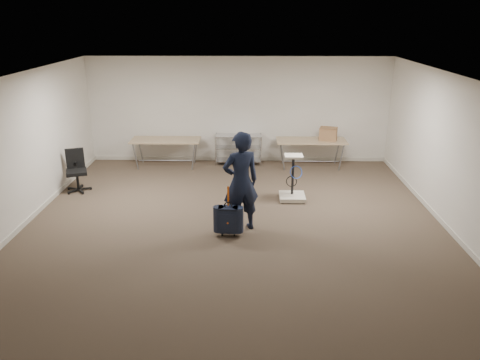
{
  "coord_description": "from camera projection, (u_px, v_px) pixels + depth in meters",
  "views": [
    {
      "loc": [
        0.26,
        -7.86,
        3.81
      ],
      "look_at": [
        0.11,
        0.3,
        0.91
      ],
      "focal_mm": 35.0,
      "sensor_mm": 36.0,
      "label": 1
    }
  ],
  "objects": [
    {
      "name": "ground",
      "position": [
        234.0,
        232.0,
        8.69
      ],
      "size": [
        9.0,
        9.0,
        0.0
      ],
      "primitive_type": "plane",
      "color": "#45362A",
      "rests_on": "ground"
    },
    {
      "name": "office_chair",
      "position": [
        77.0,
        178.0,
        10.63
      ],
      "size": [
        0.58,
        0.58,
        0.95
      ],
      "color": "black",
      "rests_on": "ground"
    },
    {
      "name": "wire_shelf",
      "position": [
        238.0,
        148.0,
        12.5
      ],
      "size": [
        1.22,
        0.47,
        0.8
      ],
      "color": "#B9BBC0",
      "rests_on": "ground"
    },
    {
      "name": "person",
      "position": [
        241.0,
        182.0,
        8.49
      ],
      "size": [
        0.8,
        0.66,
        1.88
      ],
      "primitive_type": "imported",
      "rotation": [
        0.0,
        0.0,
        3.51
      ],
      "color": "black",
      "rests_on": "ground"
    },
    {
      "name": "folding_table_left",
      "position": [
        166.0,
        141.0,
        12.22
      ],
      "size": [
        1.8,
        0.75,
        0.73
      ],
      "color": "tan",
      "rests_on": "ground"
    },
    {
      "name": "equipment_cart",
      "position": [
        293.0,
        188.0,
        10.1
      ],
      "size": [
        0.55,
        0.55,
        1.01
      ],
      "color": "beige",
      "rests_on": "ground"
    },
    {
      "name": "suitcase",
      "position": [
        228.0,
        220.0,
        8.41
      ],
      "size": [
        0.36,
        0.22,
        0.96
      ],
      "color": "#162232",
      "rests_on": "ground"
    },
    {
      "name": "room_shell",
      "position": [
        236.0,
        201.0,
        9.97
      ],
      "size": [
        8.0,
        9.0,
        9.0
      ],
      "color": "silver",
      "rests_on": "ground"
    },
    {
      "name": "folding_table_right",
      "position": [
        311.0,
        142.0,
        12.15
      ],
      "size": [
        1.8,
        0.75,
        0.73
      ],
      "color": "tan",
      "rests_on": "ground"
    },
    {
      "name": "cardboard_box",
      "position": [
        328.0,
        134.0,
        12.09
      ],
      "size": [
        0.51,
        0.43,
        0.33
      ],
      "primitive_type": "cube",
      "rotation": [
        0.0,
        0.0,
        -0.27
      ],
      "color": "brown",
      "rests_on": "folding_table_right"
    }
  ]
}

